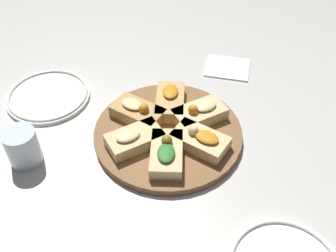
{
  "coord_description": "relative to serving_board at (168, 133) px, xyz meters",
  "views": [
    {
      "loc": [
        -0.23,
        0.62,
        0.69
      ],
      "look_at": [
        0.0,
        0.0,
        0.03
      ],
      "focal_mm": 42.0,
      "sensor_mm": 36.0,
      "label": 1
    }
  ],
  "objects": [
    {
      "name": "water_glass",
      "position": [
        0.28,
        0.18,
        0.03
      ],
      "size": [
        0.07,
        0.07,
        0.09
      ],
      "primitive_type": "cylinder",
      "color": "silver",
      "rests_on": "ground_plane"
    },
    {
      "name": "focaccia_slice_3",
      "position": [
        0.03,
        -0.09,
        0.03
      ],
      "size": [
        0.1,
        0.14,
        0.04
      ],
      "color": "tan",
      "rests_on": "serving_board"
    },
    {
      "name": "plate_right",
      "position": [
        0.35,
        -0.02,
        -0.0
      ],
      "size": [
        0.22,
        0.22,
        0.02
      ],
      "color": "white",
      "rests_on": "ground_plane"
    },
    {
      "name": "napkin_stack",
      "position": [
        -0.07,
        -0.32,
        -0.01
      ],
      "size": [
        0.14,
        0.12,
        0.01
      ],
      "primitive_type": "cube",
      "rotation": [
        0.0,
        0.0,
        0.13
      ],
      "color": "white",
      "rests_on": "ground_plane"
    },
    {
      "name": "serving_board",
      "position": [
        0.0,
        0.0,
        0.0
      ],
      "size": [
        0.36,
        0.36,
        0.02
      ],
      "primitive_type": "cylinder",
      "color": "brown",
      "rests_on": "ground_plane"
    },
    {
      "name": "focaccia_slice_0",
      "position": [
        -0.03,
        0.08,
        0.03
      ],
      "size": [
        0.11,
        0.14,
        0.05
      ],
      "color": "#E5C689",
      "rests_on": "serving_board"
    },
    {
      "name": "focaccia_slice_5",
      "position": [
        0.06,
        0.07,
        0.03
      ],
      "size": [
        0.14,
        0.14,
        0.04
      ],
      "color": "#E5C689",
      "rests_on": "serving_board"
    },
    {
      "name": "focaccia_slice_2",
      "position": [
        -0.06,
        -0.07,
        0.03
      ],
      "size": [
        0.14,
        0.14,
        0.05
      ],
      "color": "#E5C689",
      "rests_on": "serving_board"
    },
    {
      "name": "focaccia_slice_4",
      "position": [
        0.09,
        -0.02,
        0.03
      ],
      "size": [
        0.14,
        0.1,
        0.05
      ],
      "color": "tan",
      "rests_on": "serving_board"
    },
    {
      "name": "ground_plane",
      "position": [
        0.0,
        0.0,
        -0.01
      ],
      "size": [
        3.0,
        3.0,
        0.0
      ],
      "primitive_type": "plane",
      "color": "beige"
    },
    {
      "name": "focaccia_slice_1",
      "position": [
        -0.09,
        0.02,
        0.03
      ],
      "size": [
        0.14,
        0.1,
        0.05
      ],
      "color": "#E5C689",
      "rests_on": "serving_board"
    }
  ]
}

